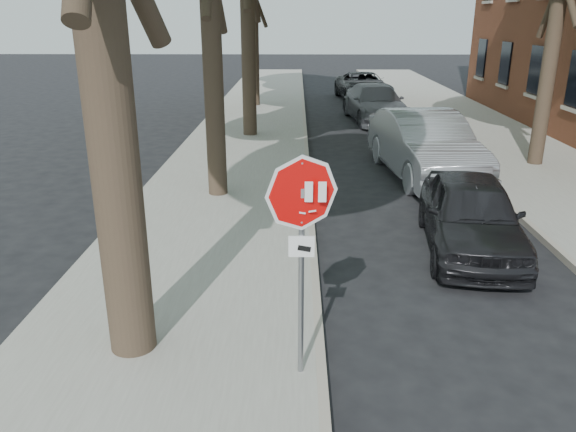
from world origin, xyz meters
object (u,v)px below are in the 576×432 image
car_b (425,145)px  car_d (363,87)px  car_c (375,103)px  car_a (471,214)px  stop_sign (302,226)px

car_b → car_d: 14.41m
car_b → car_d: (0.00, 14.41, -0.17)m
car_c → car_a: bearing=-96.2°
car_b → stop_sign: bearing=-117.0°
stop_sign → car_a: stop_sign is taller
car_a → car_c: bearing=96.8°
car_c → car_d: (0.18, 5.98, -0.03)m
car_b → car_a: bearing=-99.1°
stop_sign → car_c: 17.67m
car_a → car_b: 4.92m
car_d → car_b: bearing=-95.2°
stop_sign → car_c: bearing=79.8°
car_b → car_c: 8.43m
car_a → car_d: (0.20, 19.31, 0.01)m
car_a → car_d: 19.32m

